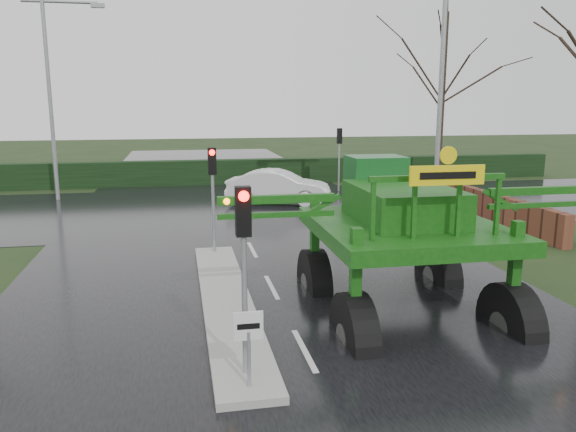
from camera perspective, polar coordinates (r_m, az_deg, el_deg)
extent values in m
plane|color=black|center=(11.60, 1.66, -13.55)|extent=(140.00, 140.00, 0.00)
cube|color=black|center=(20.96, -4.37, -2.11)|extent=(14.00, 80.00, 0.02)
cube|color=black|center=(26.80, -5.88, 0.85)|extent=(80.00, 12.00, 0.02)
cube|color=gray|center=(14.13, -6.27, -8.55)|extent=(1.20, 10.00, 0.16)
cube|color=black|center=(34.58, -7.14, 4.44)|extent=(44.00, 0.90, 1.50)
cube|color=#592D1E|center=(29.54, 14.84, 2.67)|extent=(0.40, 20.00, 1.20)
cylinder|color=gray|center=(9.78, -4.00, -14.33)|extent=(0.07, 0.07, 1.00)
cube|color=silver|center=(9.54, -4.05, -11.08)|extent=(0.50, 0.04, 0.50)
cube|color=black|center=(9.52, -4.03, -11.13)|extent=(0.38, 0.01, 0.10)
cylinder|color=gray|center=(9.83, -4.45, -7.29)|extent=(0.10, 0.10, 3.50)
cube|color=black|center=(9.48, -4.58, 0.47)|extent=(0.26, 0.22, 0.85)
sphere|color=#FF0C07|center=(9.30, -4.51, 2.01)|extent=(0.18, 0.18, 0.18)
cylinder|color=gray|center=(18.06, -7.61, 1.28)|extent=(0.10, 0.10, 3.50)
cube|color=black|center=(17.87, -7.72, 5.55)|extent=(0.26, 0.22, 0.85)
sphere|color=#FF0C07|center=(17.72, -7.72, 6.41)|extent=(0.18, 0.18, 0.18)
cylinder|color=gray|center=(31.67, 5.21, 5.67)|extent=(0.10, 0.10, 3.50)
cube|color=black|center=(31.57, 5.26, 8.11)|extent=(0.26, 0.22, 0.85)
sphere|color=#FF0C07|center=(31.68, 5.20, 8.63)|extent=(0.18, 0.18, 0.18)
cylinder|color=gray|center=(24.75, 15.20, 11.27)|extent=(0.20, 0.20, 10.00)
cylinder|color=gray|center=(30.87, -23.01, 10.72)|extent=(0.20, 0.20, 10.00)
cylinder|color=gray|center=(31.10, -22.20, 19.50)|extent=(3.52, 0.14, 0.14)
cube|color=gray|center=(30.82, -18.77, 19.58)|extent=(0.65, 0.30, 0.20)
cylinder|color=black|center=(34.81, 15.37, 11.19)|extent=(0.32, 0.32, 10.00)
cylinder|color=black|center=(13.12, -3.18, -5.84)|extent=(0.56, 2.01, 2.01)
cylinder|color=#595B56|center=(13.12, -3.18, -5.84)|extent=(0.60, 0.71, 0.70)
cube|color=#0D490D|center=(12.81, -3.24, -0.47)|extent=(0.22, 0.22, 2.31)
cylinder|color=black|center=(14.04, 11.67, -4.91)|extent=(0.56, 2.01, 2.01)
cylinder|color=#595B56|center=(14.04, 11.67, -4.91)|extent=(0.60, 0.71, 0.70)
cube|color=#0D490D|center=(13.75, 11.88, 0.12)|extent=(0.22, 0.22, 2.31)
cylinder|color=black|center=(9.77, -0.28, -12.05)|extent=(0.56, 2.01, 2.01)
cylinder|color=#595B56|center=(9.77, -0.28, -12.05)|extent=(0.60, 0.71, 0.70)
cube|color=#0D490D|center=(9.34, -0.29, -4.97)|extent=(0.22, 0.22, 2.31)
cylinder|color=black|center=(10.97, 18.95, -10.01)|extent=(0.56, 2.01, 2.01)
cylinder|color=#595B56|center=(10.97, 18.95, -10.01)|extent=(0.60, 0.71, 0.70)
cube|color=#0D490D|center=(10.59, 19.39, -3.65)|extent=(0.22, 0.22, 2.31)
cube|color=#0D490D|center=(11.34, 7.05, 1.27)|extent=(4.25, 4.85, 0.35)
cube|color=#0D490D|center=(11.44, 6.81, 4.17)|extent=(2.23, 3.03, 0.90)
cube|color=#124F1D|center=(13.33, 4.24, 6.75)|extent=(1.51, 1.21, 1.31)
cube|color=#0D490D|center=(9.66, 10.20, 8.13)|extent=(3.02, 0.14, 0.12)
cube|color=#0D490D|center=(10.28, -9.52, 5.25)|extent=(2.61, 0.19, 0.18)
sphere|color=orange|center=(10.21, -15.74, 4.94)|extent=(0.14, 0.14, 0.14)
cube|color=#0D490D|center=(12.24, 22.31, 5.52)|extent=(2.61, 0.19, 0.18)
sphere|color=orange|center=(12.80, 26.73, 5.38)|extent=(0.14, 0.14, 0.14)
cube|color=yellow|center=(9.28, 11.11, 8.60)|extent=(1.61, 0.07, 0.40)
cube|color=black|center=(9.28, 11.11, 8.60)|extent=(1.21, 0.02, 0.14)
cylinder|color=yellow|center=(9.27, 11.21, 11.08)|extent=(0.36, 0.04, 0.36)
imported|color=silver|center=(27.72, -0.97, 1.24)|extent=(5.32, 3.42, 1.66)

